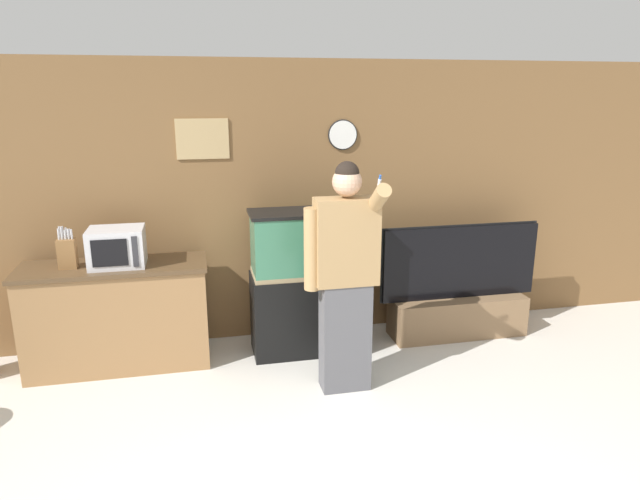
{
  "coord_description": "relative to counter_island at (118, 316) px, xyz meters",
  "views": [
    {
      "loc": [
        -0.7,
        -2.27,
        2.31
      ],
      "look_at": [
        0.27,
        2.15,
        1.05
      ],
      "focal_mm": 32.0,
      "sensor_mm": 36.0,
      "label": 1
    }
  ],
  "objects": [
    {
      "name": "wall_back_paneled",
      "position": [
        1.42,
        0.41,
        0.84
      ],
      "size": [
        10.0,
        0.08,
        2.6
      ],
      "color": "brown",
      "rests_on": "ground_plane"
    },
    {
      "name": "counter_island",
      "position": [
        0.0,
        0.0,
        0.0
      ],
      "size": [
        1.54,
        0.58,
        0.91
      ],
      "color": "olive",
      "rests_on": "ground_plane"
    },
    {
      "name": "microwave",
      "position": [
        0.05,
        -0.02,
        0.61
      ],
      "size": [
        0.44,
        0.36,
        0.32
      ],
      "color": "silver",
      "rests_on": "counter_island"
    },
    {
      "name": "knife_block",
      "position": [
        -0.34,
        -0.01,
        0.58
      ],
      "size": [
        0.14,
        0.11,
        0.35
      ],
      "color": "brown",
      "rests_on": "counter_island"
    },
    {
      "name": "aquarium_on_stand",
      "position": [
        1.67,
        -0.05,
        0.2
      ],
      "size": [
        1.05,
        0.45,
        1.31
      ],
      "color": "black",
      "rests_on": "ground_plane"
    },
    {
      "name": "tv_on_stand",
      "position": [
        3.15,
        -0.02,
        -0.13
      ],
      "size": [
        1.58,
        0.4,
        1.1
      ],
      "color": "brown",
      "rests_on": "ground_plane"
    },
    {
      "name": "person_standing",
      "position": [
        1.79,
        -0.8,
        0.49
      ],
      "size": [
        0.57,
        0.43,
        1.82
      ],
      "color": "#515156",
      "rests_on": "ground_plane"
    }
  ]
}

